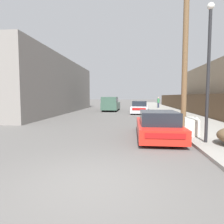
% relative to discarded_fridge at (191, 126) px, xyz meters
% --- Properties ---
extents(ground_plane, '(220.00, 220.00, 0.00)m').
position_rel_discarded_fridge_xyz_m(ground_plane, '(-3.74, -5.77, -0.49)').
color(ground_plane, '#595654').
extents(sidewalk_curb, '(4.20, 63.00, 0.12)m').
position_rel_discarded_fridge_xyz_m(sidewalk_curb, '(1.56, 17.73, -0.43)').
color(sidewalk_curb, gray).
rests_on(sidewalk_curb, ground).
extents(discarded_fridge, '(1.00, 1.74, 0.76)m').
position_rel_discarded_fridge_xyz_m(discarded_fridge, '(0.00, 0.00, 0.00)').
color(discarded_fridge, silver).
rests_on(discarded_fridge, sidewalk_curb).
extents(parked_sports_car_red, '(1.85, 4.64, 1.25)m').
position_rel_discarded_fridge_xyz_m(parked_sports_car_red, '(-1.69, -0.61, 0.08)').
color(parked_sports_car_red, red).
rests_on(parked_sports_car_red, ground).
extents(car_parked_mid, '(2.06, 4.69, 1.38)m').
position_rel_discarded_fridge_xyz_m(car_parked_mid, '(-2.02, 12.48, 0.16)').
color(car_parked_mid, silver).
rests_on(car_parked_mid, ground).
extents(pickup_truck, '(2.06, 5.40, 1.82)m').
position_rel_discarded_fridge_xyz_m(pickup_truck, '(-5.60, 15.75, 0.42)').
color(pickup_truck, '#385647').
rests_on(pickup_truck, ground).
extents(utility_pole, '(1.80, 0.32, 9.26)m').
position_rel_discarded_fridge_xyz_m(utility_pole, '(0.23, 2.49, 4.36)').
color(utility_pole, brown).
rests_on(utility_pole, sidewalk_curb).
extents(street_lamp, '(0.26, 0.26, 5.26)m').
position_rel_discarded_fridge_xyz_m(street_lamp, '(0.01, -1.88, 2.65)').
color(street_lamp, '#232326').
rests_on(street_lamp, sidewalk_curb).
extents(wooden_fence, '(0.08, 38.19, 1.99)m').
position_rel_discarded_fridge_xyz_m(wooden_fence, '(3.51, 14.83, 0.63)').
color(wooden_fence, brown).
rests_on(wooden_fence, sidewalk_curb).
extents(building_left_block, '(7.00, 21.24, 6.10)m').
position_rel_discarded_fridge_xyz_m(building_left_block, '(-13.53, 12.92, 2.56)').
color(building_left_block, gray).
rests_on(building_left_block, ground).
extents(pedestrian, '(0.34, 0.34, 1.63)m').
position_rel_discarded_fridge_xyz_m(pedestrian, '(1.20, 21.52, 0.47)').
color(pedestrian, '#282D42').
rests_on(pedestrian, sidewalk_curb).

